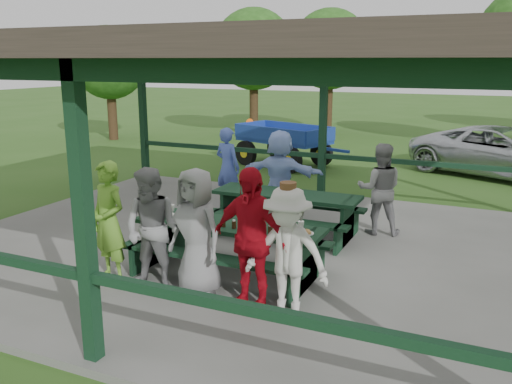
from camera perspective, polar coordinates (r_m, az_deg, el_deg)
The scene contains 19 objects.
ground at distance 9.02m, azimuth -0.60°, elevation -6.26°, with size 90.00×90.00×0.00m, color #2E581B.
concrete_slab at distance 9.00m, azimuth -0.60°, elevation -5.96°, with size 10.00×8.00×0.10m, color slate.
pavilion_structure at distance 8.48m, azimuth -0.66°, elevation 14.30°, with size 10.60×8.60×3.24m.
picnic_table_near at distance 7.72m, azimuth -2.94°, elevation -5.21°, with size 2.74×1.39×0.75m.
picnic_table_far at distance 9.43m, azimuth 3.21°, elevation -1.73°, with size 2.53×1.39×0.75m.
table_setting at distance 7.65m, azimuth -2.73°, elevation -3.01°, with size 2.38×0.45×0.10m.
contestant_green at distance 7.64m, azimuth -15.24°, elevation -3.06°, with size 0.61×0.40×1.68m, color #65A12E.
contestant_grey_left at distance 7.24m, azimuth -10.87°, elevation -3.90°, with size 0.80×0.62×1.64m, color gray.
contestant_grey_mid at distance 7.01m, azimuth -6.30°, elevation -4.19°, with size 0.82×0.53×1.67m, color gray.
contestant_red at distance 6.54m, azimuth -0.63°, elevation -4.97°, with size 1.04×0.43×1.78m, color #B40B19.
contestant_white_fedora at distance 6.31m, azimuth 3.29°, elevation -6.51°, with size 1.05×0.62×1.65m.
spectator_lblue at distance 10.26m, azimuth 2.57°, elevation 1.80°, with size 1.60×0.51×1.73m, color #9AB5EE.
spectator_blue at distance 11.29m, azimuth -3.00°, elevation 2.67°, with size 0.60×0.39×1.64m, color #4359AF.
spectator_grey at distance 9.65m, azimuth 12.90°, elevation 0.32°, with size 0.78×0.61×1.60m, color gray.
pickup_truck at distance 16.03m, azimuth 24.61°, elevation 3.83°, with size 2.21×4.80×1.33m, color silver.
farm_trailer at distance 16.19m, azimuth 2.94°, elevation 5.06°, with size 3.72×2.32×1.30m.
tree_far_left at distance 22.80m, azimuth -0.24°, elevation 14.76°, with size 3.30×3.30×5.16m.
tree_left at distance 23.39m, azimuth 7.79°, elevation 14.63°, with size 3.31×3.31×5.17m.
tree_edge_left at distance 22.15m, azimuth -15.20°, elevation 12.95°, with size 2.80×2.80×4.38m.
Camera 1 is at (3.59, -7.68, 3.09)m, focal length 38.00 mm.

